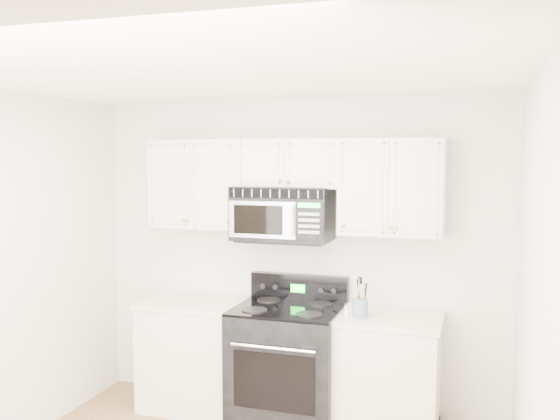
% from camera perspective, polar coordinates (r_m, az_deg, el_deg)
% --- Properties ---
extents(room, '(3.51, 3.51, 2.61)m').
position_cam_1_polar(room, '(3.67, -6.34, -8.27)').
color(room, brown).
rests_on(room, ground).
extents(base_cabinet_left, '(0.86, 0.65, 0.92)m').
position_cam_1_polar(base_cabinet_left, '(5.49, -7.72, -13.20)').
color(base_cabinet_left, beige).
rests_on(base_cabinet_left, ground).
extents(base_cabinet_right, '(0.86, 0.65, 0.92)m').
position_cam_1_polar(base_cabinet_right, '(5.04, 9.49, -14.91)').
color(base_cabinet_right, beige).
rests_on(base_cabinet_right, ground).
extents(range, '(0.84, 0.76, 1.14)m').
position_cam_1_polar(range, '(5.15, 0.76, -13.74)').
color(range, black).
rests_on(range, ground).
extents(upper_cabinets, '(2.44, 0.37, 0.75)m').
position_cam_1_polar(upper_cabinets, '(5.06, 1.00, 2.69)').
color(upper_cabinets, beige).
rests_on(upper_cabinets, ground).
extents(microwave, '(0.79, 0.45, 0.44)m').
position_cam_1_polar(microwave, '(5.06, 0.23, -0.31)').
color(microwave, black).
rests_on(microwave, ground).
extents(utensil_crock, '(0.12, 0.12, 0.31)m').
position_cam_1_polar(utensil_crock, '(4.78, 7.36, -8.85)').
color(utensil_crock, slate).
rests_on(utensil_crock, base_cabinet_right).
extents(shaker_salt, '(0.04, 0.04, 0.11)m').
position_cam_1_polar(shaker_salt, '(4.82, 6.45, -9.00)').
color(shaker_salt, silver).
rests_on(shaker_salt, base_cabinet_right).
extents(shaker_pepper, '(0.04, 0.04, 0.10)m').
position_cam_1_polar(shaker_pepper, '(4.80, 6.11, -9.11)').
color(shaker_pepper, silver).
rests_on(shaker_pepper, base_cabinet_right).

